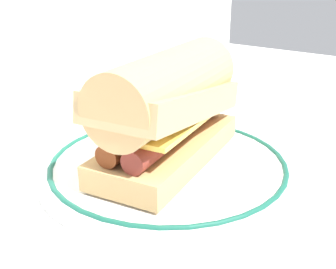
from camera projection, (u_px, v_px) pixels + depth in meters
name	position (u px, v px, depth m)	size (l,w,h in m)	color
ground_plane	(165.00, 163.00, 0.50)	(1.50, 1.50, 0.00)	white
plate	(168.00, 165.00, 0.47)	(0.29, 0.29, 0.01)	white
sausage_sandwich	(168.00, 106.00, 0.45)	(0.22, 0.12, 0.12)	tan
butter_knife	(197.00, 112.00, 0.65)	(0.14, 0.07, 0.01)	silver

